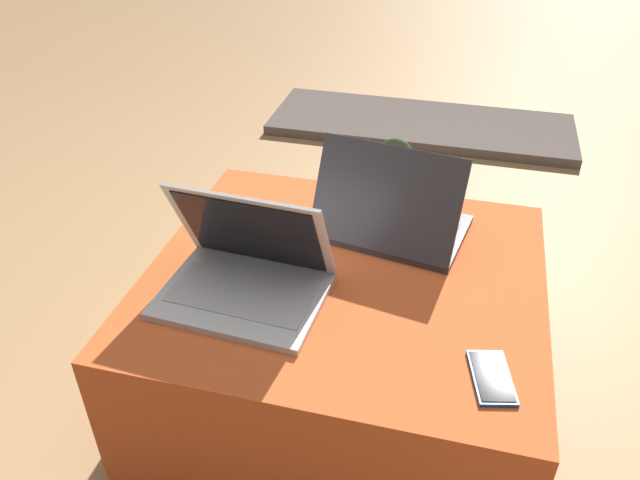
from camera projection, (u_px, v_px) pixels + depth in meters
name	position (u px, v px, depth m)	size (l,w,h in m)	color
ground_plane	(341.00, 397.00, 1.60)	(14.00, 14.00, 0.00)	tan
ottoman	(343.00, 339.00, 1.49)	(0.86, 0.78, 0.40)	maroon
laptop_near	(246.00, 273.00, 1.29)	(0.35, 0.27, 0.24)	silver
laptop_far	(390.00, 218.00, 1.47)	(0.37, 0.30, 0.24)	#333338
cell_phone	(492.00, 377.00, 1.11)	(0.10, 0.14, 0.01)	#1E4C9E
backpack	(392.00, 223.00, 1.92)	(0.38, 0.29, 0.49)	#385133
fireplace_hearth	(421.00, 125.00, 2.95)	(1.40, 0.50, 0.04)	#564C47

